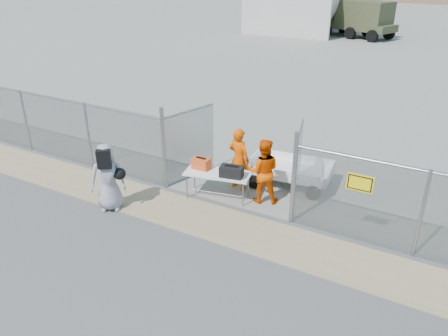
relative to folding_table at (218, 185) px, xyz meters
The scene contains 12 objects.
ground 2.29m from the folding_table, 81.56° to the right, with size 160.00×160.00×0.00m, color #414141.
tarmac_inside 39.78m from the folding_table, 89.52° to the left, with size 160.00×80.00×0.01m, color gray.
dirt_strip 1.33m from the folding_table, 74.92° to the right, with size 44.00×1.60×0.01m, color #9B8865.
chain_link_fence 0.81m from the folding_table, 34.47° to the right, with size 40.00×0.20×2.20m, color gray, non-canonical shape.
folding_table is the anchor object (origin of this frame).
orange_bag 0.78m from the folding_table, behind, with size 0.50×0.33×0.31m, color #EC561D.
black_duffel 0.71m from the folding_table, ahead, with size 0.63×0.37×0.30m, color black.
security_worker_left 1.01m from the folding_table, 72.77° to the left, with size 0.69×0.45×1.89m, color #E84C00.
security_worker_right 1.39m from the folding_table, 19.63° to the left, with size 0.91×0.71×1.87m, color #E84C00.
visitor 3.05m from the folding_table, 139.01° to the right, with size 0.93×0.60×1.90m, color #93939D.
utility_trailer 2.34m from the folding_table, 50.12° to the left, with size 3.20×1.65×0.78m, color white, non-canonical shape.
military_truck 32.18m from the folding_table, 96.87° to the left, with size 6.61×2.44×3.15m, color #404329, non-canonical shape.
Camera 1 is at (5.21, -7.35, 6.15)m, focal length 35.00 mm.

